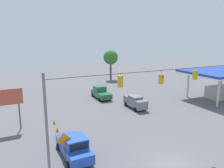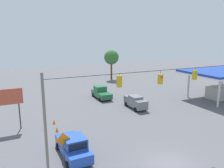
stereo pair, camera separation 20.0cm
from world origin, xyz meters
name	(u,v)px [view 1 (the left image)]	position (x,y,z in m)	size (l,w,h in m)	color
ground_plane	(170,164)	(0.00, 0.00, 0.00)	(140.00, 140.00, 0.00)	#56565B
overhead_signal_span	(160,100)	(0.01, -1.75, 5.25)	(19.84, 0.38, 8.42)	slate
pickup_truck_blue_parked_shoulder	(74,147)	(7.11, -4.77, 0.98)	(2.35, 5.48, 2.12)	#234CB2
pickup_truck_green_oncoming_deep	(101,93)	(-2.85, -22.05, 0.98)	(2.33, 5.27, 2.12)	#236038
sedan_grey_oncoming_far	(135,102)	(-5.39, -14.43, 1.01)	(2.01, 4.59, 1.94)	slate
traffic_cone_nearest	(71,151)	(7.25, -5.41, 0.29)	(0.39, 0.39, 0.57)	orange
traffic_cone_second	(63,140)	(7.36, -7.95, 0.29)	(0.39, 0.39, 0.57)	orange
traffic_cone_third	(57,130)	(7.39, -10.83, 0.29)	(0.39, 0.39, 0.57)	orange
traffic_cone_fourth	(54,122)	(7.24, -13.36, 0.29)	(0.39, 0.39, 0.57)	orange
gas_station	(221,78)	(-21.88, -12.57, 3.72)	(12.89, 9.30, 5.08)	navy
roadside_billboard	(7,101)	(12.32, -13.71, 3.61)	(3.46, 0.16, 4.96)	#4C473D
work_zone_sign	(64,142)	(8.15, -4.07, 1.99)	(1.27, 0.06, 2.84)	slate
tree_horizon_left	(111,57)	(-12.22, -37.62, 5.71)	(3.77, 3.77, 7.66)	#4C3823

